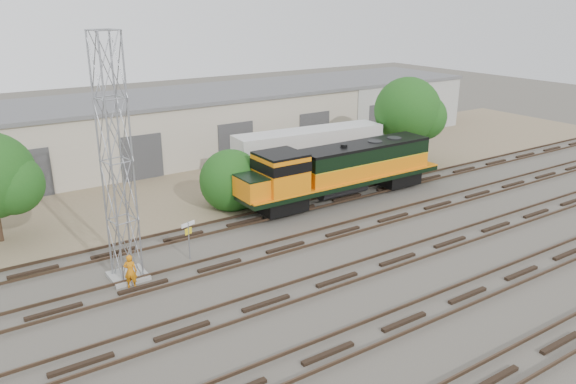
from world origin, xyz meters
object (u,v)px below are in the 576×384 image
locomotive (340,170)px  signal_tower (117,166)px  semi_trailer (313,147)px  worker (130,271)px

locomotive → signal_tower: signal_tower is taller
signal_tower → semi_trailer: bearing=26.4°
locomotive → semi_trailer: locomotive is taller
worker → semi_trailer: (17.55, 9.67, 1.47)m
locomotive → worker: (-15.75, -4.12, -1.32)m
signal_tower → semi_trailer: 19.69m
locomotive → signal_tower: 16.26m
semi_trailer → signal_tower: bearing=-148.5°
signal_tower → worker: signal_tower is taller
locomotive → worker: locomotive is taller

